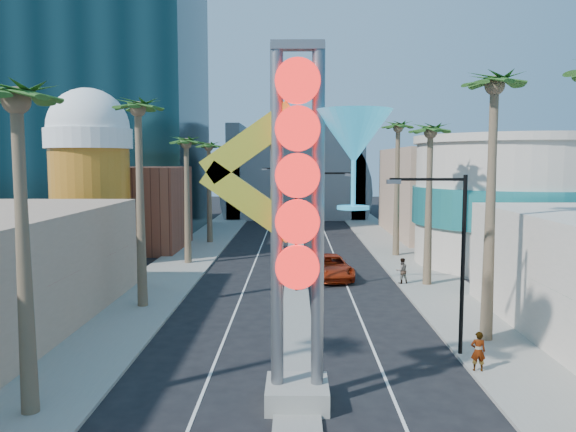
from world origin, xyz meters
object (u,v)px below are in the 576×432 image
at_px(red_pickup, 329,267).
at_px(pedestrian_a, 478,351).
at_px(pedestrian_b, 402,271).
at_px(neon_sign, 321,199).

relative_size(red_pickup, pedestrian_a, 3.83).
distance_m(red_pickup, pedestrian_b, 5.37).
bearing_deg(pedestrian_a, pedestrian_b, -83.72).
bearing_deg(pedestrian_a, neon_sign, 31.01).
height_order(red_pickup, pedestrian_a, pedestrian_a).
bearing_deg(red_pickup, neon_sign, -101.39).
height_order(pedestrian_a, pedestrian_b, pedestrian_b).
distance_m(red_pickup, pedestrian_a, 19.15).
height_order(neon_sign, red_pickup, neon_sign).
bearing_deg(pedestrian_b, pedestrian_a, 76.47).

